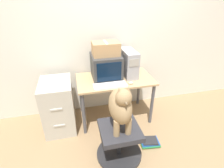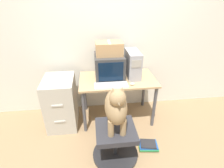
% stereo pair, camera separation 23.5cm
% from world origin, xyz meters
% --- Properties ---
extents(ground_plane, '(12.00, 12.00, 0.00)m').
position_xyz_m(ground_plane, '(0.00, 0.00, 0.00)').
color(ground_plane, '#937551').
extents(wall_back, '(8.00, 0.05, 2.60)m').
position_xyz_m(wall_back, '(0.00, 0.74, 1.30)').
color(wall_back, silver).
rests_on(wall_back, ground_plane).
extents(desk, '(1.18, 0.67, 0.74)m').
position_xyz_m(desk, '(0.00, 0.34, 0.64)').
color(desk, tan).
rests_on(desk, ground_plane).
extents(crt_monitor, '(0.44, 0.45, 0.36)m').
position_xyz_m(crt_monitor, '(-0.12, 0.42, 0.92)').
color(crt_monitor, '#383838').
rests_on(crt_monitor, desk).
extents(pc_tower, '(0.19, 0.46, 0.41)m').
position_xyz_m(pc_tower, '(0.25, 0.42, 0.95)').
color(pc_tower, '#99999E').
rests_on(pc_tower, desk).
extents(keyboard, '(0.48, 0.18, 0.03)m').
position_xyz_m(keyboard, '(-0.13, 0.11, 0.76)').
color(keyboard, silver).
rests_on(keyboard, desk).
extents(computer_mouse, '(0.07, 0.04, 0.04)m').
position_xyz_m(computer_mouse, '(0.18, 0.10, 0.76)').
color(computer_mouse, beige).
rests_on(computer_mouse, desk).
extents(office_chair, '(0.60, 0.60, 0.47)m').
position_xyz_m(office_chair, '(-0.14, -0.47, 0.24)').
color(office_chair, '#262628').
rests_on(office_chair, ground_plane).
extents(dog, '(0.26, 0.47, 0.63)m').
position_xyz_m(dog, '(-0.14, -0.48, 0.80)').
color(dog, '#9E7F56').
rests_on(dog, office_chair).
extents(filing_cabinet, '(0.45, 0.59, 0.81)m').
position_xyz_m(filing_cabinet, '(-0.90, 0.29, 0.40)').
color(filing_cabinet, '#B7B2A3').
rests_on(filing_cabinet, ground_plane).
extents(cardboard_box, '(0.39, 0.27, 0.19)m').
position_xyz_m(cardboard_box, '(-0.12, 0.42, 1.20)').
color(cardboard_box, tan).
rests_on(cardboard_box, crt_monitor).
extents(book_stack_floor, '(0.29, 0.22, 0.08)m').
position_xyz_m(book_stack_floor, '(0.33, -0.40, 0.04)').
color(book_stack_floor, gold).
rests_on(book_stack_floor, ground_plane).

